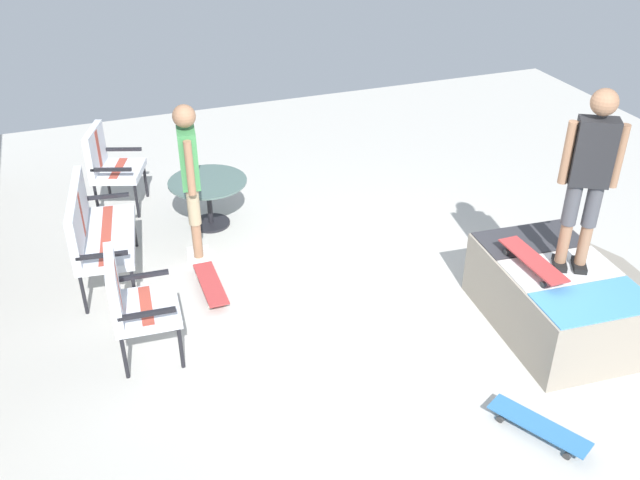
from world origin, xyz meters
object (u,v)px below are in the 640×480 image
at_px(skateboard_on_ramp, 533,261).
at_px(patio_bench, 93,227).
at_px(patio_chair_by_wall, 131,299).
at_px(skate_ramp, 558,297).
at_px(skateboard_by_bench, 211,284).
at_px(patio_chair_near_house, 108,161).
at_px(person_skater, 590,170).
at_px(skateboard_spare, 539,426).
at_px(patio_table, 209,194).
at_px(person_watching, 190,172).

bearing_deg(skateboard_on_ramp, patio_bench, 58.76).
bearing_deg(patio_chair_by_wall, patio_bench, 8.43).
bearing_deg(skate_ramp, patio_chair_by_wall, 76.24).
bearing_deg(skateboard_by_bench, skateboard_on_ramp, -121.23).
height_order(patio_chair_near_house, person_skater, person_skater).
height_order(patio_chair_near_house, skateboard_spare, patio_chair_near_house).
bearing_deg(person_skater, patio_table, 41.21).
xyz_separation_m(skate_ramp, skateboard_on_ramp, (0.08, 0.29, 0.42)).
bearing_deg(person_skater, skateboard_on_ramp, 75.35).
bearing_deg(patio_chair_near_house, patio_bench, 169.47).
bearing_deg(person_watching, patio_chair_by_wall, 150.43).
height_order(skate_ramp, patio_chair_by_wall, patio_chair_by_wall).
xyz_separation_m(patio_bench, patio_chair_near_house, (1.57, -0.29, -0.00)).
height_order(person_skater, skateboard_by_bench, person_skater).
relative_size(patio_bench, skateboard_on_ramp, 1.64).
relative_size(patio_chair_by_wall, person_watching, 0.59).
xyz_separation_m(skate_ramp, patio_table, (3.01, 2.60, 0.08)).
bearing_deg(skateboard_on_ramp, skate_ramp, -105.09).
height_order(patio_table, skateboard_by_bench, patio_table).
xyz_separation_m(skateboard_by_bench, skateboard_on_ramp, (-1.58, -2.61, 0.66)).
relative_size(patio_bench, skateboard_spare, 1.64).
bearing_deg(person_skater, skateboard_spare, 138.27).
xyz_separation_m(patio_chair_by_wall, person_skater, (-0.92, -3.75, 1.00)).
bearing_deg(patio_table, skate_ramp, -139.16).
bearing_deg(patio_chair_by_wall, person_watching, -29.57).
distance_m(patio_chair_near_house, patio_table, 1.34).
height_order(skateboard_by_bench, skateboard_spare, same).
bearing_deg(patio_chair_near_house, person_skater, -136.48).
relative_size(skate_ramp, skateboard_by_bench, 2.49).
distance_m(skate_ramp, person_skater, 1.29).
relative_size(person_watching, skateboard_by_bench, 2.16).
bearing_deg(patio_chair_near_house, patio_table, -129.47).
bearing_deg(skateboard_spare, skateboard_on_ramp, -28.53).
relative_size(patio_chair_near_house, person_watching, 0.59).
xyz_separation_m(skate_ramp, patio_bench, (2.27, 3.91, 0.29)).
bearing_deg(patio_table, skateboard_on_ramp, -141.77).
height_order(skateboard_spare, skateboard_on_ramp, skateboard_on_ramp).
distance_m(patio_bench, skateboard_spare, 4.53).
relative_size(patio_chair_by_wall, person_skater, 0.62).
relative_size(patio_bench, person_skater, 0.79).
bearing_deg(person_watching, skate_ramp, -129.32).
distance_m(patio_bench, person_watching, 1.11).
distance_m(person_skater, skateboard_on_ramp, 0.94).
bearing_deg(skateboard_on_ramp, patio_chair_near_house, 41.43).
height_order(patio_bench, person_skater, person_skater).
bearing_deg(patio_bench, skateboard_by_bench, -121.28).
bearing_deg(skateboard_on_ramp, skateboard_spare, 151.47).
height_order(skate_ramp, person_skater, person_skater).
bearing_deg(patio_chair_by_wall, skateboard_on_ramp, -103.64).
bearing_deg(patio_bench, patio_table, -60.76).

